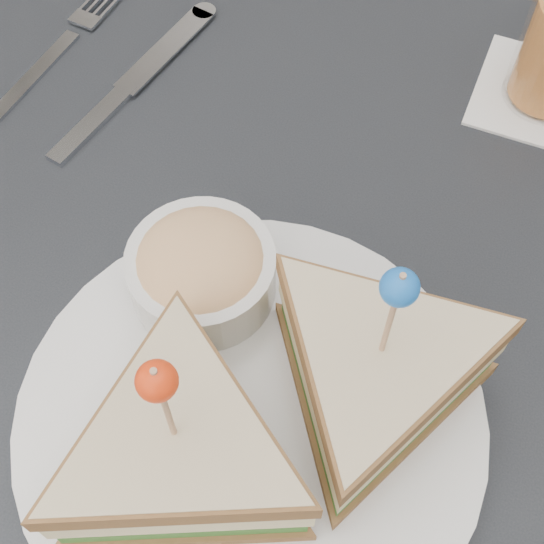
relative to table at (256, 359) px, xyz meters
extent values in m
plane|color=#3F3833|center=(0.00, 0.00, -0.67)|extent=(3.50, 3.50, 0.00)
cube|color=black|center=(0.00, 0.00, 0.06)|extent=(0.80, 0.80, 0.03)
cylinder|color=black|center=(-0.35, 0.35, -0.31)|extent=(0.04, 0.04, 0.72)
cylinder|color=silver|center=(0.03, -0.08, 0.08)|extent=(0.34, 0.34, 0.02)
cylinder|color=silver|center=(0.03, -0.08, 0.10)|extent=(0.34, 0.34, 0.01)
cylinder|color=tan|center=(0.00, -0.13, 0.21)|extent=(0.00, 0.00, 0.09)
sphere|color=red|center=(0.00, -0.13, 0.24)|extent=(0.02, 0.02, 0.02)
cylinder|color=tan|center=(0.09, -0.04, 0.21)|extent=(0.00, 0.00, 0.09)
sphere|color=blue|center=(0.09, -0.04, 0.24)|extent=(0.02, 0.02, 0.02)
cylinder|color=silver|center=(-0.04, 0.00, 0.12)|extent=(0.11, 0.11, 0.04)
ellipsoid|color=#E0B772|center=(-0.04, 0.00, 0.13)|extent=(0.10, 0.10, 0.04)
cube|color=#B9BEC4|center=(-0.26, 0.16, 0.08)|extent=(0.03, 0.12, 0.00)
cube|color=#B9BEC4|center=(-0.25, 0.23, 0.08)|extent=(0.03, 0.02, 0.00)
cube|color=silver|center=(-0.19, 0.12, 0.08)|extent=(0.04, 0.10, 0.01)
cube|color=silver|center=(-0.17, 0.22, 0.08)|extent=(0.05, 0.12, 0.00)
cylinder|color=silver|center=(-0.15, 0.28, 0.08)|extent=(0.03, 0.03, 0.00)
cube|color=white|center=(0.16, 0.28, 0.08)|extent=(0.12, 0.12, 0.00)
camera|label=1|loc=(0.10, -0.23, 0.56)|focal=50.00mm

